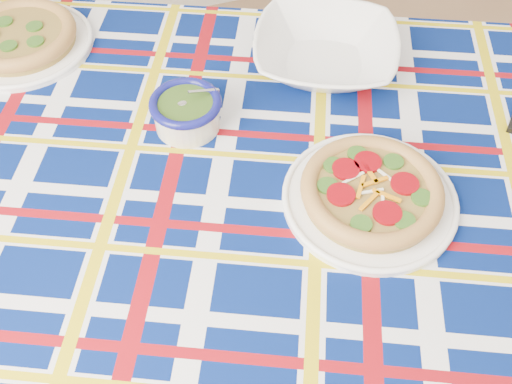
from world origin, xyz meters
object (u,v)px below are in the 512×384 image
object	(u,v)px
dining_table	(268,207)
pesto_bowl	(186,110)
main_focaccia_plate	(372,191)
serving_bowl	(325,52)

from	to	relation	value
dining_table	pesto_bowl	xyz separation A→B (m)	(-0.10, 0.18, 0.12)
dining_table	main_focaccia_plate	xyz separation A→B (m)	(0.15, -0.10, 0.11)
pesto_bowl	serving_bowl	distance (m)	0.34
serving_bowl	dining_table	bearing A→B (deg)	-129.80
dining_table	pesto_bowl	bearing A→B (deg)	143.66
dining_table	pesto_bowl	size ratio (longest dim) A/B	13.91
dining_table	serving_bowl	size ratio (longest dim) A/B	6.34
dining_table	main_focaccia_plate	bearing A→B (deg)	-9.95
pesto_bowl	serving_bowl	size ratio (longest dim) A/B	0.46
dining_table	pesto_bowl	distance (m)	0.24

